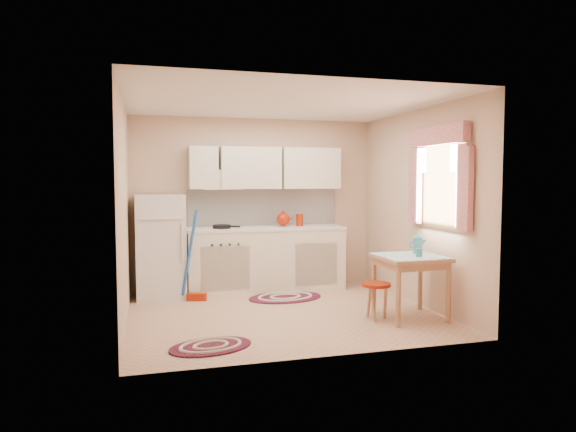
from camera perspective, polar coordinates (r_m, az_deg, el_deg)
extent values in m
plane|color=tan|center=(6.29, -0.59, -10.68)|extent=(3.60, 3.60, 0.00)
cube|color=silver|center=(6.15, -0.61, 12.46)|extent=(3.60, 3.20, 0.04)
cube|color=tan|center=(7.65, -3.67, 1.41)|extent=(3.60, 0.04, 2.50)
cube|color=tan|center=(4.57, 4.54, -0.33)|extent=(3.60, 0.04, 2.50)
cube|color=tan|center=(5.90, -17.76, 0.46)|extent=(0.04, 3.20, 2.50)
cube|color=tan|center=(6.78, 14.27, 0.97)|extent=(0.04, 3.20, 2.50)
cube|color=white|center=(7.67, -2.73, 1.01)|extent=(2.25, 0.03, 0.55)
cube|color=beige|center=(7.51, -2.49, 5.34)|extent=(2.25, 0.33, 0.60)
cube|color=white|center=(6.29, 16.64, 3.43)|extent=(0.04, 0.85, 0.95)
cube|color=silver|center=(7.19, -13.95, -3.26)|extent=(0.65, 0.60, 1.40)
cube|color=beige|center=(7.46, -2.50, -4.91)|extent=(2.25, 0.60, 0.88)
cube|color=silver|center=(7.40, -2.51, -1.39)|extent=(2.27, 0.62, 0.04)
cylinder|color=black|center=(7.23, -7.38, -1.18)|extent=(0.33, 0.33, 0.05)
cylinder|color=#991D05|center=(7.52, 1.30, -0.53)|extent=(0.10, 0.10, 0.16)
cube|color=tan|center=(6.15, 13.39, -7.69)|extent=(0.72, 0.72, 0.72)
cylinder|color=#991D05|center=(6.04, 9.74, -9.31)|extent=(0.43, 0.43, 0.42)
cylinder|color=teal|center=(6.02, 14.36, -4.00)|extent=(0.10, 0.10, 0.10)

